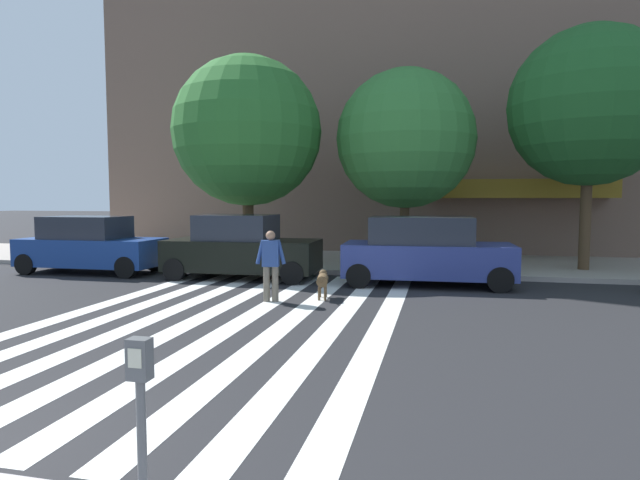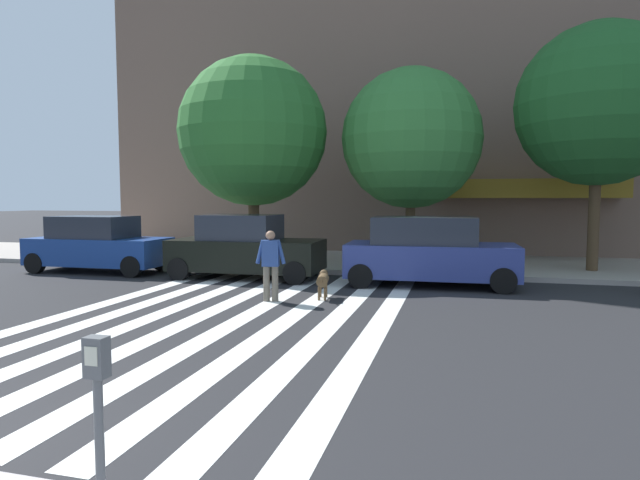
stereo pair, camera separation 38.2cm
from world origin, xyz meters
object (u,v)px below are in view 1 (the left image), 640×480
at_px(street_tree_middle, 406,139).
at_px(dog_on_leash, 323,280).
at_px(street_tree_nearest, 247,132).
at_px(pedestrian_dog_walker, 271,262).
at_px(parked_car_third_in_line, 426,252).
at_px(parked_car_near_curb, 90,246).
at_px(parked_car_behind_first, 241,248).
at_px(street_tree_further, 590,107).
at_px(parking_meter_second_along, 141,414).

xyz_separation_m(street_tree_middle, dog_on_leash, (-1.51, -5.95, -3.92)).
height_order(street_tree_nearest, pedestrian_dog_walker, street_tree_nearest).
relative_size(parked_car_third_in_line, dog_on_leash, 4.61).
xyz_separation_m(parked_car_near_curb, street_tree_nearest, (4.46, 2.39, 3.76)).
bearing_deg(parked_car_behind_first, street_tree_middle, 36.48).
bearing_deg(street_tree_further, parking_meter_second_along, -112.39).
relative_size(parked_car_third_in_line, pedestrian_dog_walker, 2.82).
bearing_deg(pedestrian_dog_walker, parked_car_near_curb, 155.70).
relative_size(parking_meter_second_along, street_tree_middle, 0.21).
relative_size(street_tree_nearest, street_tree_further, 0.94).
relative_size(parking_meter_second_along, street_tree_nearest, 0.19).
bearing_deg(street_tree_middle, street_tree_nearest, -169.37).
bearing_deg(parked_car_behind_first, parked_car_third_in_line, -0.01).
bearing_deg(parked_car_near_curb, parking_meter_second_along, -52.26).
relative_size(parked_car_near_curb, street_tree_nearest, 0.64).
relative_size(parked_car_behind_first, street_tree_middle, 0.69).
relative_size(street_tree_middle, dog_on_leash, 6.54).
xyz_separation_m(street_tree_nearest, street_tree_middle, (5.25, 0.99, -0.27)).
relative_size(street_tree_nearest, dog_on_leash, 7.01).
bearing_deg(parked_car_near_curb, parked_car_behind_first, -0.00).
relative_size(parked_car_behind_first, street_tree_further, 0.60).
relative_size(pedestrian_dog_walker, dog_on_leash, 1.64).
bearing_deg(parked_car_behind_first, parked_car_near_curb, 180.00).
height_order(parked_car_near_curb, parked_car_third_in_line, parked_car_third_in_line).
xyz_separation_m(parked_car_third_in_line, street_tree_nearest, (-6.07, 2.39, 3.71)).
bearing_deg(parked_car_near_curb, street_tree_further, 11.98).
bearing_deg(parking_meter_second_along, street_tree_further, 67.61).
relative_size(parked_car_third_in_line, street_tree_nearest, 0.66).
height_order(parked_car_third_in_line, dog_on_leash, parked_car_third_in_line).
bearing_deg(pedestrian_dog_walker, street_tree_middle, 68.61).
distance_m(parking_meter_second_along, pedestrian_dog_walker, 8.81).
bearing_deg(street_tree_middle, dog_on_leash, -104.25).
bearing_deg(street_tree_nearest, parked_car_behind_first, -74.05).
bearing_deg(parked_car_third_in_line, dog_on_leash, -132.12).
bearing_deg(street_tree_nearest, dog_on_leash, -52.96).
bearing_deg(pedestrian_dog_walker, parking_meter_second_along, -76.89).
relative_size(parking_meter_second_along, parked_car_third_in_line, 0.29).
relative_size(street_tree_middle, pedestrian_dog_walker, 3.99).
distance_m(parking_meter_second_along, street_tree_further, 16.80).
height_order(parked_car_behind_first, dog_on_leash, parked_car_behind_first).
relative_size(parked_car_near_curb, pedestrian_dog_walker, 2.73).
bearing_deg(street_tree_middle, parked_car_behind_first, -143.52).
bearing_deg(parking_meter_second_along, dog_on_leash, 95.72).
bearing_deg(street_tree_nearest, parked_car_near_curb, -151.80).
bearing_deg(pedestrian_dog_walker, street_tree_nearest, 115.44).
bearing_deg(pedestrian_dog_walker, dog_on_leash, 31.22).
distance_m(street_tree_middle, dog_on_leash, 7.28).
relative_size(street_tree_nearest, street_tree_middle, 1.07).
height_order(parked_car_behind_first, street_tree_nearest, street_tree_nearest).
height_order(street_tree_middle, dog_on_leash, street_tree_middle).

